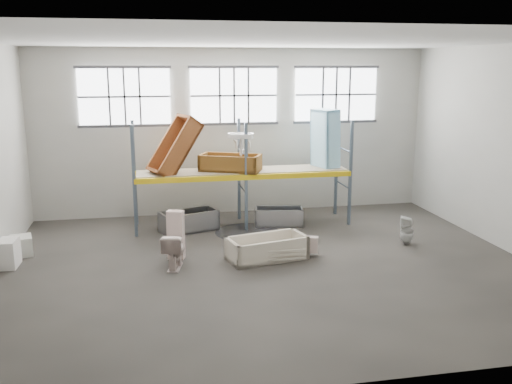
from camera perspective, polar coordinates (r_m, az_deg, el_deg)
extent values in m
cube|color=#46413B|center=(12.95, 1.29, -7.72)|extent=(12.00, 10.00, 0.10)
cube|color=silver|center=(12.15, 1.41, 15.44)|extent=(12.00, 10.00, 0.10)
cube|color=#A4A299|center=(17.22, -2.28, 6.14)|extent=(12.00, 0.10, 5.00)
cube|color=#B6B4A9|center=(7.55, 9.61, -2.63)|extent=(12.00, 0.10, 5.00)
cube|color=white|center=(16.82, -13.24, 9.43)|extent=(2.60, 0.04, 1.60)
cube|color=white|center=(17.02, -2.26, 9.78)|extent=(2.60, 0.04, 1.60)
cube|color=white|center=(17.79, 8.13, 9.80)|extent=(2.60, 0.04, 1.60)
cube|color=slate|center=(15.05, -12.33, 1.04)|extent=(0.08, 0.08, 3.00)
cube|color=slate|center=(16.23, -12.26, 1.88)|extent=(0.08, 0.08, 3.00)
cube|color=slate|center=(15.27, -1.01, 1.50)|extent=(0.08, 0.08, 3.00)
cube|color=slate|center=(16.44, -1.74, 2.31)|extent=(0.08, 0.08, 3.00)
cube|color=slate|center=(16.06, 9.59, 1.89)|extent=(0.08, 0.08, 3.00)
cube|color=slate|center=(17.17, 8.19, 2.63)|extent=(0.08, 0.08, 3.00)
cube|color=yellow|center=(15.27, -1.01, 1.50)|extent=(6.00, 0.10, 0.14)
cube|color=yellow|center=(16.44, -1.74, 2.31)|extent=(6.00, 0.10, 0.14)
cube|color=gray|center=(15.84, -1.39, 2.20)|extent=(5.90, 1.10, 0.03)
cylinder|color=black|center=(15.45, -0.86, -4.10)|extent=(1.80, 1.80, 0.00)
cube|color=beige|center=(13.56, 5.48, -5.34)|extent=(0.45, 0.32, 0.39)
imported|color=beige|center=(13.53, 1.68, -5.87)|extent=(0.57, 0.57, 0.17)
imported|color=beige|center=(12.81, -8.33, -5.91)|extent=(0.64, 0.89, 0.82)
cube|color=beige|center=(13.36, -8.16, -4.34)|extent=(0.43, 0.35, 1.17)
imported|color=silver|center=(14.84, 15.11, -3.79)|extent=(0.44, 0.43, 0.73)
imported|color=silver|center=(15.39, -1.54, 3.84)|extent=(0.88, 0.80, 0.63)
cylinder|color=silver|center=(12.97, -0.52, -6.67)|extent=(0.36, 0.36, 0.33)
cube|color=white|center=(14.01, -24.57, -5.72)|extent=(0.76, 0.66, 0.63)
cube|color=beige|center=(14.70, -22.92, -5.08)|extent=(0.67, 0.67, 0.47)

